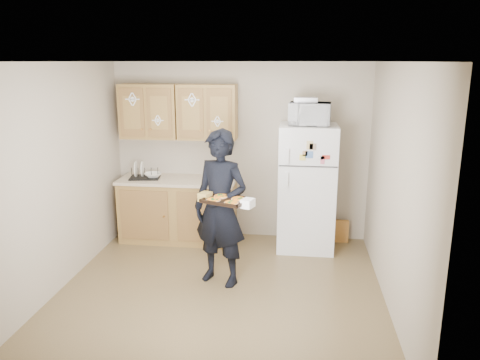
{
  "coord_description": "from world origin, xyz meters",
  "views": [
    {
      "loc": [
        0.82,
        -4.72,
        2.51
      ],
      "look_at": [
        0.17,
        0.45,
        1.18
      ],
      "focal_mm": 35.0,
      "sensor_mm": 36.0,
      "label": 1
    }
  ],
  "objects_px": {
    "refrigerator": "(307,187)",
    "microwave": "(310,114)",
    "dish_rack": "(145,172)",
    "baking_tray": "(226,201)",
    "person": "(220,208)"
  },
  "relations": [
    {
      "from": "person",
      "to": "refrigerator",
      "type": "bearing_deg",
      "value": 71.56
    },
    {
      "from": "refrigerator",
      "to": "person",
      "type": "relative_size",
      "value": 0.95
    },
    {
      "from": "refrigerator",
      "to": "microwave",
      "type": "xyz_separation_m",
      "value": [
        0.0,
        -0.05,
        1.0
      ]
    },
    {
      "from": "refrigerator",
      "to": "dish_rack",
      "type": "distance_m",
      "value": 2.27
    },
    {
      "from": "refrigerator",
      "to": "baking_tray",
      "type": "height_order",
      "value": "refrigerator"
    },
    {
      "from": "baking_tray",
      "to": "microwave",
      "type": "relative_size",
      "value": 0.87
    },
    {
      "from": "refrigerator",
      "to": "microwave",
      "type": "relative_size",
      "value": 3.23
    },
    {
      "from": "baking_tray",
      "to": "dish_rack",
      "type": "height_order",
      "value": "baking_tray"
    },
    {
      "from": "person",
      "to": "microwave",
      "type": "xyz_separation_m",
      "value": [
        0.98,
        1.14,
        0.95
      ]
    },
    {
      "from": "refrigerator",
      "to": "microwave",
      "type": "height_order",
      "value": "microwave"
    },
    {
      "from": "microwave",
      "to": "dish_rack",
      "type": "height_order",
      "value": "microwave"
    },
    {
      "from": "microwave",
      "to": "dish_rack",
      "type": "relative_size",
      "value": 1.29
    },
    {
      "from": "refrigerator",
      "to": "baking_tray",
      "type": "bearing_deg",
      "value": -120.6
    },
    {
      "from": "baking_tray",
      "to": "microwave",
      "type": "distance_m",
      "value": 1.84
    },
    {
      "from": "dish_rack",
      "to": "baking_tray",
      "type": "bearing_deg",
      "value": -47.31
    }
  ]
}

